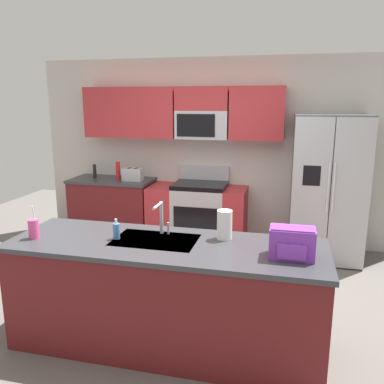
{
  "coord_description": "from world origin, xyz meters",
  "views": [
    {
      "loc": [
        1.0,
        -3.45,
        2.0
      ],
      "look_at": [
        0.03,
        0.6,
        1.05
      ],
      "focal_mm": 37.13,
      "sensor_mm": 36.0,
      "label": 1
    }
  ],
  "objects_px": {
    "drink_cup_pink": "(34,229)",
    "backpack": "(292,242)",
    "pepper_mill": "(95,171)",
    "range_oven": "(197,215)",
    "refrigerator": "(327,188)",
    "soap_dispenser": "(116,231)",
    "toaster": "(133,174)",
    "bottle_red": "(118,171)",
    "paper_towel_roll": "(225,225)",
    "sink_faucet": "(161,215)"
  },
  "relations": [
    {
      "from": "drink_cup_pink",
      "to": "bottle_red",
      "type": "bearing_deg",
      "value": 97.98
    },
    {
      "from": "soap_dispenser",
      "to": "bottle_red",
      "type": "bearing_deg",
      "value": 113.49
    },
    {
      "from": "sink_faucet",
      "to": "paper_towel_roll",
      "type": "relative_size",
      "value": 1.17
    },
    {
      "from": "range_oven",
      "to": "toaster",
      "type": "xyz_separation_m",
      "value": [
        -0.93,
        -0.05,
        0.55
      ]
    },
    {
      "from": "drink_cup_pink",
      "to": "backpack",
      "type": "distance_m",
      "value": 2.07
    },
    {
      "from": "range_oven",
      "to": "toaster",
      "type": "relative_size",
      "value": 4.86
    },
    {
      "from": "pepper_mill",
      "to": "drink_cup_pink",
      "type": "relative_size",
      "value": 0.72
    },
    {
      "from": "bottle_red",
      "to": "drink_cup_pink",
      "type": "xyz_separation_m",
      "value": [
        0.35,
        -2.48,
        -0.05
      ]
    },
    {
      "from": "bottle_red",
      "to": "soap_dispenser",
      "type": "relative_size",
      "value": 1.54
    },
    {
      "from": "bottle_red",
      "to": "sink_faucet",
      "type": "bearing_deg",
      "value": -58.01
    },
    {
      "from": "pepper_mill",
      "to": "range_oven",
      "type": "bearing_deg",
      "value": 0.09
    },
    {
      "from": "pepper_mill",
      "to": "paper_towel_roll",
      "type": "bearing_deg",
      "value": -43.75
    },
    {
      "from": "soap_dispenser",
      "to": "sink_faucet",
      "type": "bearing_deg",
      "value": 30.7
    },
    {
      "from": "toaster",
      "to": "sink_faucet",
      "type": "distance_m",
      "value": 2.42
    },
    {
      "from": "backpack",
      "to": "sink_faucet",
      "type": "bearing_deg",
      "value": 165.95
    },
    {
      "from": "drink_cup_pink",
      "to": "soap_dispenser",
      "type": "bearing_deg",
      "value": 12.38
    },
    {
      "from": "backpack",
      "to": "paper_towel_roll",
      "type": "bearing_deg",
      "value": 151.63
    },
    {
      "from": "toaster",
      "to": "soap_dispenser",
      "type": "height_order",
      "value": "toaster"
    },
    {
      "from": "sink_faucet",
      "to": "backpack",
      "type": "xyz_separation_m",
      "value": [
        1.07,
        -0.27,
        -0.05
      ]
    },
    {
      "from": "toaster",
      "to": "pepper_mill",
      "type": "height_order",
      "value": "pepper_mill"
    },
    {
      "from": "sink_faucet",
      "to": "drink_cup_pink",
      "type": "distance_m",
      "value": 1.05
    },
    {
      "from": "refrigerator",
      "to": "paper_towel_roll",
      "type": "bearing_deg",
      "value": -115.17
    },
    {
      "from": "bottle_red",
      "to": "soap_dispenser",
      "type": "bearing_deg",
      "value": -66.51
    },
    {
      "from": "range_oven",
      "to": "toaster",
      "type": "distance_m",
      "value": 1.08
    },
    {
      "from": "refrigerator",
      "to": "pepper_mill",
      "type": "height_order",
      "value": "refrigerator"
    },
    {
      "from": "pepper_mill",
      "to": "refrigerator",
      "type": "bearing_deg",
      "value": -1.22
    },
    {
      "from": "toaster",
      "to": "soap_dispenser",
      "type": "xyz_separation_m",
      "value": [
        0.79,
        -2.34,
        -0.02
      ]
    },
    {
      "from": "refrigerator",
      "to": "range_oven",
      "type": "bearing_deg",
      "value": 177.59
    },
    {
      "from": "bottle_red",
      "to": "backpack",
      "type": "height_order",
      "value": "bottle_red"
    },
    {
      "from": "range_oven",
      "to": "refrigerator",
      "type": "relative_size",
      "value": 0.74
    },
    {
      "from": "range_oven",
      "to": "drink_cup_pink",
      "type": "xyz_separation_m",
      "value": [
        -0.81,
        -2.54,
        0.54
      ]
    },
    {
      "from": "toaster",
      "to": "refrigerator",
      "type": "bearing_deg",
      "value": -0.42
    },
    {
      "from": "range_oven",
      "to": "bottle_red",
      "type": "xyz_separation_m",
      "value": [
        -1.16,
        -0.05,
        0.59
      ]
    },
    {
      "from": "refrigerator",
      "to": "toaster",
      "type": "bearing_deg",
      "value": 179.58
    },
    {
      "from": "range_oven",
      "to": "backpack",
      "type": "xyz_separation_m",
      "value": [
        1.25,
        -2.47,
        0.57
      ]
    },
    {
      "from": "toaster",
      "to": "pepper_mill",
      "type": "bearing_deg",
      "value": 175.39
    },
    {
      "from": "range_oven",
      "to": "bottle_red",
      "type": "relative_size",
      "value": 5.21
    },
    {
      "from": "refrigerator",
      "to": "backpack",
      "type": "xyz_separation_m",
      "value": [
        -0.45,
        -2.39,
        0.09
      ]
    },
    {
      "from": "paper_towel_roll",
      "to": "backpack",
      "type": "relative_size",
      "value": 0.75
    },
    {
      "from": "bottle_red",
      "to": "sink_faucet",
      "type": "height_order",
      "value": "sink_faucet"
    },
    {
      "from": "refrigerator",
      "to": "toaster",
      "type": "distance_m",
      "value": 2.64
    },
    {
      "from": "range_oven",
      "to": "paper_towel_roll",
      "type": "xyz_separation_m",
      "value": [
        0.72,
        -2.18,
        0.58
      ]
    },
    {
      "from": "toaster",
      "to": "paper_towel_roll",
      "type": "bearing_deg",
      "value": -52.14
    },
    {
      "from": "toaster",
      "to": "paper_towel_roll",
      "type": "distance_m",
      "value": 2.69
    },
    {
      "from": "soap_dispenser",
      "to": "paper_towel_roll",
      "type": "distance_m",
      "value": 0.89
    },
    {
      "from": "refrigerator",
      "to": "bottle_red",
      "type": "bearing_deg",
      "value": 179.6
    },
    {
      "from": "toaster",
      "to": "backpack",
      "type": "xyz_separation_m",
      "value": [
        2.19,
        -2.41,
        0.03
      ]
    },
    {
      "from": "sink_faucet",
      "to": "drink_cup_pink",
      "type": "xyz_separation_m",
      "value": [
        -0.99,
        -0.34,
        -0.09
      ]
    },
    {
      "from": "refrigerator",
      "to": "soap_dispenser",
      "type": "bearing_deg",
      "value": -128.62
    },
    {
      "from": "pepper_mill",
      "to": "backpack",
      "type": "distance_m",
      "value": 3.73
    }
  ]
}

